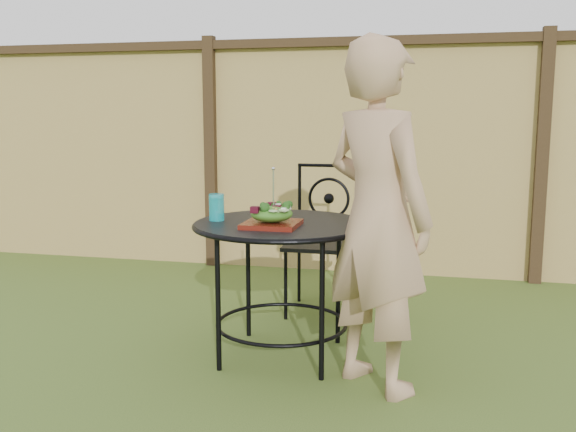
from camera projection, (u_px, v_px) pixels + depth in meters
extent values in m
plane|color=#2F4917|center=(316.00, 378.00, 3.14)|extent=(60.00, 60.00, 0.00)
cube|color=#D3BA68|center=(367.00, 162.00, 5.11)|extent=(8.00, 0.05, 1.80)
cube|color=black|center=(369.00, 41.00, 4.91)|extent=(8.00, 0.07, 0.07)
cube|color=black|center=(211.00, 153.00, 5.34)|extent=(0.09, 0.09, 1.90)
cube|color=black|center=(542.00, 158.00, 4.76)|extent=(0.09, 0.09, 1.90)
cylinder|color=black|center=(282.00, 224.00, 3.32)|extent=(0.90, 0.90, 0.02)
torus|color=black|center=(282.00, 225.00, 3.32)|extent=(0.92, 0.92, 0.02)
torus|color=black|center=(282.00, 323.00, 3.40)|extent=(0.70, 0.70, 0.02)
cylinder|color=black|center=(338.00, 282.00, 3.57)|extent=(0.03, 0.03, 0.71)
cylinder|color=black|center=(248.00, 277.00, 3.68)|extent=(0.03, 0.03, 0.71)
cylinder|color=black|center=(218.00, 302.00, 3.18)|extent=(0.03, 0.03, 0.71)
cylinder|color=black|center=(322.00, 310.00, 3.06)|extent=(0.03, 0.03, 0.71)
cube|color=black|center=(323.00, 244.00, 4.11)|extent=(0.46, 0.46, 0.03)
cylinder|color=black|center=(329.00, 166.00, 4.24)|extent=(0.42, 0.02, 0.02)
torus|color=black|center=(329.00, 198.00, 4.27)|extent=(0.28, 0.02, 0.28)
cylinder|color=black|center=(286.00, 285.00, 4.00)|extent=(0.02, 0.02, 0.44)
cylinder|color=black|center=(349.00, 289.00, 3.91)|extent=(0.02, 0.02, 0.44)
cylinder|color=black|center=(299.00, 270.00, 4.39)|extent=(0.02, 0.02, 0.44)
cylinder|color=black|center=(357.00, 274.00, 4.30)|extent=(0.02, 0.02, 0.44)
cylinder|color=black|center=(300.00, 201.00, 4.32)|extent=(0.02, 0.02, 0.50)
cylinder|color=black|center=(359.00, 202.00, 4.23)|extent=(0.02, 0.02, 0.50)
imported|color=tan|center=(377.00, 217.00, 2.94)|extent=(0.71, 0.67, 1.62)
cube|color=#421309|center=(272.00, 224.00, 3.19)|extent=(0.27, 0.27, 0.02)
ellipsoid|color=#235614|center=(272.00, 214.00, 3.18)|extent=(0.21, 0.21, 0.08)
cylinder|color=silver|center=(273.00, 188.00, 3.16)|extent=(0.01, 0.01, 0.18)
cylinder|color=#0E9EA8|center=(217.00, 207.00, 3.36)|extent=(0.08, 0.08, 0.14)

